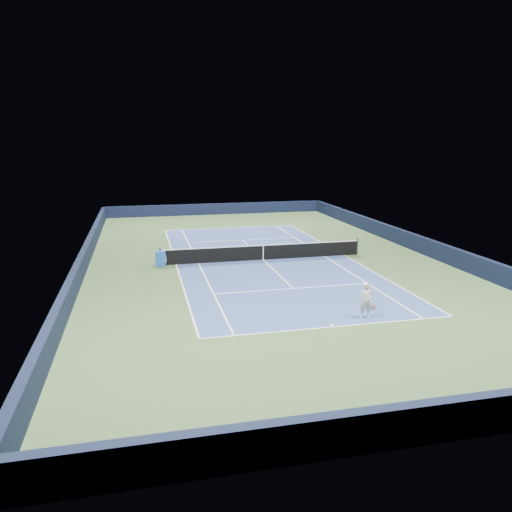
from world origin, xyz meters
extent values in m
plane|color=#344F2B|center=(0.00, 0.00, 0.00)|extent=(40.00, 40.00, 0.00)
cube|color=black|center=(0.00, 19.82, 0.55)|extent=(22.00, 0.35, 1.10)
cube|color=#101832|center=(0.00, -19.82, 0.55)|extent=(22.00, 0.35, 1.10)
cube|color=black|center=(10.82, 0.00, 0.55)|extent=(0.35, 40.00, 1.10)
cube|color=black|center=(-10.82, 0.00, 0.55)|extent=(0.35, 40.00, 1.10)
cube|color=navy|center=(0.00, 0.00, 0.00)|extent=(10.97, 23.77, 0.01)
cube|color=white|center=(0.00, 11.88, 0.01)|extent=(10.97, 0.08, 0.00)
cube|color=white|center=(0.00, -11.88, 0.01)|extent=(10.97, 0.08, 0.00)
cube|color=white|center=(5.49, 0.00, 0.01)|extent=(0.08, 23.77, 0.00)
cube|color=white|center=(-5.49, 0.00, 0.01)|extent=(0.08, 23.77, 0.00)
cube|color=white|center=(4.12, 0.00, 0.01)|extent=(0.08, 23.77, 0.00)
cube|color=white|center=(-4.12, 0.00, 0.01)|extent=(0.08, 23.77, 0.00)
cube|color=white|center=(0.00, 6.40, 0.01)|extent=(8.23, 0.08, 0.00)
cube|color=white|center=(0.00, -6.40, 0.01)|extent=(8.23, 0.08, 0.00)
cube|color=white|center=(0.00, 0.00, 0.01)|extent=(0.08, 12.80, 0.00)
cube|color=white|center=(0.00, 11.73, 0.01)|extent=(0.08, 0.30, 0.00)
cube|color=white|center=(0.00, -11.73, 0.01)|extent=(0.08, 0.30, 0.00)
cylinder|color=black|center=(-6.40, 0.00, 0.54)|extent=(0.10, 0.10, 1.07)
cylinder|color=black|center=(6.40, 0.00, 0.54)|extent=(0.10, 0.10, 1.07)
cube|color=black|center=(0.00, 0.00, 0.46)|extent=(12.80, 0.03, 0.91)
cube|color=white|center=(0.00, 0.00, 0.94)|extent=(12.80, 0.04, 0.06)
cube|color=white|center=(0.00, 0.00, 0.46)|extent=(0.05, 0.04, 0.91)
cube|color=#1D50B3|center=(-6.40, -0.13, 0.47)|extent=(0.58, 0.53, 0.93)
cube|color=white|center=(-6.11, -0.13, 0.45)|extent=(0.07, 0.41, 0.42)
imported|color=silver|center=(1.74, -11.20, 0.79)|extent=(0.63, 0.47, 1.56)
cylinder|color=pink|center=(2.06, -11.25, 0.70)|extent=(0.03, 0.03, 0.26)
cylinder|color=black|center=(2.06, -11.25, 0.46)|extent=(0.26, 0.02, 0.26)
cylinder|color=pink|center=(2.06, -11.25, 0.46)|extent=(0.28, 0.03, 0.28)
sphere|color=yellow|center=(1.84, -10.20, 2.14)|extent=(0.07, 0.07, 0.07)
camera|label=1|loc=(-7.43, -29.81, 7.53)|focal=35.00mm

